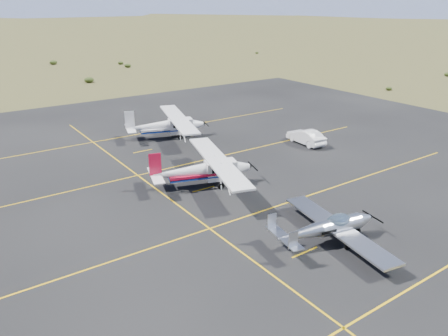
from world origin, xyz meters
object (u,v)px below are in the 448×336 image
object	(u,v)px
aircraft_cessna	(203,169)
sedan	(306,137)
aircraft_plain	(167,125)
aircraft_low_wing	(329,227)

from	to	relation	value
aircraft_cessna	sedan	distance (m)	14.53
sedan	aircraft_plain	bearing A→B (deg)	-39.22
aircraft_cessna	sedan	world-z (taller)	aircraft_cessna
aircraft_low_wing	aircraft_cessna	bearing A→B (deg)	108.11
aircraft_plain	aircraft_low_wing	bearing A→B (deg)	-77.71
sedan	aircraft_low_wing	bearing A→B (deg)	53.16
aircraft_cessna	aircraft_plain	bearing A→B (deg)	91.28
aircraft_plain	sedan	world-z (taller)	aircraft_plain
aircraft_low_wing	sedan	bearing A→B (deg)	59.39
aircraft_low_wing	sedan	distance (m)	19.27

